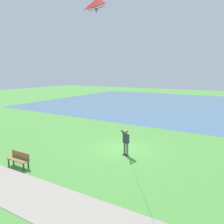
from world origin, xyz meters
The scene contains 6 objects.
ground_plane centered at (0.00, 0.00, 0.00)m, with size 120.00×120.00×0.00m, color #4C8E3D.
lake_water centered at (24.96, 4.00, 0.00)m, with size 36.00×44.00×0.01m, color #476B8E.
walkway_path centered at (-7.12, 2.00, 0.01)m, with size 2.40×32.00×0.02m, color gray.
person_kite_flyer centered at (-0.83, -0.62, 1.05)m, with size 0.63×0.50×1.83m.
flying_kite centered at (-2.96, 0.02, 8.80)m, with size 2.05×1.19×7.51m.
park_bench_near_walkway centered at (-5.49, 4.04, 0.51)m, with size 0.47×1.51×0.88m.
Camera 1 is at (-12.49, -6.41, 5.41)m, focal length 32.94 mm.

